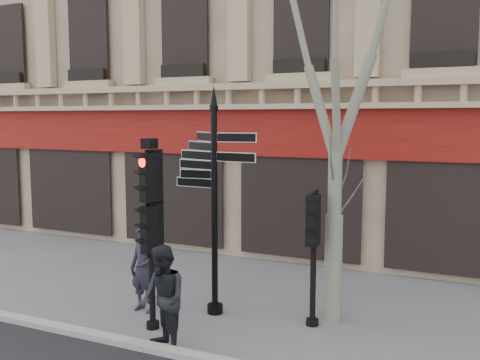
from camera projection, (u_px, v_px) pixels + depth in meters
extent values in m
plane|color=slate|center=(217.00, 328.00, 10.24)|extent=(80.00, 80.00, 0.00)
cube|color=#999791|center=(179.00, 354.00, 8.97)|extent=(80.00, 0.25, 0.12)
cube|color=maroon|center=(300.00, 133.00, 14.22)|extent=(28.00, 0.25, 1.30)
cube|color=tan|center=(298.00, 96.00, 13.90)|extent=(28.00, 0.35, 0.74)
cylinder|color=black|center=(214.00, 214.00, 10.77)|extent=(0.13, 0.13, 4.13)
cylinder|color=black|center=(215.00, 309.00, 11.00)|extent=(0.32, 0.32, 0.18)
cone|color=black|center=(214.00, 95.00, 10.49)|extent=(0.14, 0.14, 0.41)
cylinder|color=black|center=(151.00, 243.00, 10.01)|extent=(0.11, 0.11, 3.33)
cylinder|color=black|center=(153.00, 325.00, 10.20)|extent=(0.25, 0.25, 0.13)
cube|color=black|center=(151.00, 229.00, 9.98)|extent=(0.46, 0.39, 0.90)
cube|color=black|center=(150.00, 177.00, 9.87)|extent=(0.46, 0.39, 0.90)
sphere|color=#FF0C05|center=(150.00, 164.00, 9.84)|extent=(0.19, 0.19, 0.19)
cube|color=black|center=(149.00, 143.00, 9.80)|extent=(0.28, 0.31, 0.19)
cylinder|color=black|center=(313.00, 261.00, 10.21)|extent=(0.12, 0.12, 2.56)
cylinder|color=black|center=(312.00, 322.00, 10.35)|extent=(0.27, 0.27, 0.14)
cube|color=black|center=(314.00, 220.00, 10.12)|extent=(0.45, 0.34, 0.97)
cylinder|color=gray|center=(333.00, 268.00, 10.54)|extent=(0.35, 0.35, 2.12)
cylinder|color=gray|center=(335.00, 186.00, 10.35)|extent=(0.27, 0.27, 1.35)
imported|color=#23212D|center=(144.00, 269.00, 11.02)|extent=(0.69, 0.48, 1.81)
imported|color=black|center=(163.00, 299.00, 9.11)|extent=(1.14, 1.09, 1.85)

